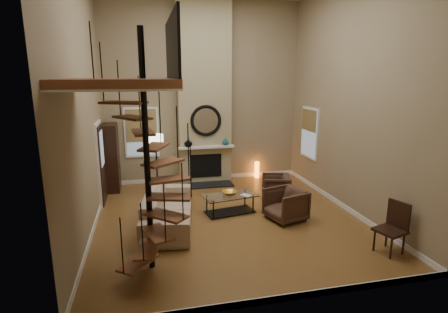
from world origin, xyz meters
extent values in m
cube|color=olive|center=(0.00, 0.00, -0.01)|extent=(6.00, 6.50, 0.01)
cube|color=#968361|center=(0.00, 3.25, 2.75)|extent=(6.00, 0.02, 5.50)
cube|color=#968361|center=(0.00, -3.25, 2.75)|extent=(6.00, 0.02, 5.50)
cube|color=#968361|center=(-3.00, 0.00, 2.75)|extent=(0.02, 6.50, 5.50)
cube|color=#968361|center=(3.00, 0.00, 2.75)|extent=(0.02, 6.50, 5.50)
cube|color=white|center=(0.00, 3.24, 0.06)|extent=(6.00, 0.02, 0.12)
cube|color=white|center=(0.00, -3.24, 0.06)|extent=(6.00, 0.02, 0.12)
cube|color=white|center=(-2.99, 0.00, 0.06)|extent=(0.02, 6.50, 0.12)
cube|color=white|center=(2.99, 0.00, 0.06)|extent=(0.02, 6.50, 0.12)
cube|color=tan|center=(0.00, 3.06, 2.75)|extent=(1.60, 0.38, 5.50)
cube|color=black|center=(0.00, 2.57, 0.02)|extent=(1.50, 0.60, 0.04)
cube|color=black|center=(0.00, 2.86, 0.55)|extent=(0.95, 0.02, 0.72)
cube|color=white|center=(0.00, 2.78, 1.15)|extent=(1.70, 0.18, 0.06)
torus|color=black|center=(0.00, 2.84, 1.95)|extent=(0.94, 0.10, 0.94)
cylinder|color=white|center=(0.00, 2.85, 1.95)|extent=(0.80, 0.01, 0.80)
imported|color=black|center=(-0.55, 2.82, 1.30)|extent=(0.24, 0.24, 0.25)
imported|color=#164E50|center=(0.60, 2.82, 1.28)|extent=(0.20, 0.20, 0.21)
cube|color=white|center=(-1.90, 3.23, 1.60)|extent=(1.02, 0.04, 1.52)
cube|color=#8C9EB2|center=(-1.90, 3.21, 1.60)|extent=(0.90, 0.01, 1.40)
cube|color=#9B8045|center=(-1.90, 3.19, 1.81)|extent=(0.90, 0.01, 0.98)
cube|color=white|center=(2.98, 2.00, 1.60)|extent=(0.04, 1.02, 1.52)
cube|color=#8C9EB2|center=(2.96, 2.00, 1.60)|extent=(0.01, 0.90, 1.40)
cube|color=#9B8045|center=(2.94, 2.00, 1.98)|extent=(0.01, 0.90, 0.63)
cube|color=white|center=(-2.97, 1.80, 1.05)|extent=(0.06, 1.05, 2.16)
cube|color=black|center=(-2.94, 1.80, 1.02)|extent=(0.05, 0.90, 2.05)
cube|color=#8C9EB2|center=(-2.90, 1.80, 1.45)|extent=(0.01, 0.60, 0.90)
cube|color=brown|center=(-2.15, -1.80, 3.18)|extent=(1.70, 2.20, 0.12)
cube|color=white|center=(-2.15, -1.80, 3.10)|extent=(1.70, 2.20, 0.03)
cube|color=black|center=(-1.33, -1.80, 3.71)|extent=(0.04, 2.20, 0.94)
cylinder|color=black|center=(-1.80, -1.80, 2.01)|extent=(0.10, 0.10, 4.02)
cube|color=brown|center=(-2.02, -2.08, 0.26)|extent=(0.71, 0.78, 0.04)
cylinder|color=black|center=(-2.24, -2.37, 0.73)|extent=(0.02, 0.02, 0.94)
cube|color=brown|center=(-1.86, -2.15, 0.52)|extent=(0.46, 0.77, 0.04)
cylinder|color=black|center=(-1.93, -2.51, 0.99)|extent=(0.02, 0.02, 0.94)
cube|color=brown|center=(-1.69, -2.14, 0.78)|extent=(0.55, 0.79, 0.04)
cylinder|color=black|center=(-1.58, -2.48, 1.25)|extent=(0.02, 0.02, 0.94)
cube|color=brown|center=(-1.54, -2.05, 1.04)|extent=(0.75, 0.74, 0.04)
cylinder|color=black|center=(-1.28, -2.30, 1.51)|extent=(0.02, 0.02, 0.94)
cube|color=brown|center=(-1.45, -1.90, 1.30)|extent=(0.79, 0.53, 0.04)
cylinder|color=black|center=(-1.11, -2.00, 1.77)|extent=(0.02, 0.02, 0.94)
cube|color=brown|center=(-1.45, -1.73, 1.56)|extent=(0.77, 0.48, 0.04)
cylinder|color=black|center=(-1.10, -1.65, 2.03)|extent=(0.02, 0.02, 0.94)
cube|color=brown|center=(-1.52, -1.57, 1.82)|extent=(0.77, 0.72, 0.04)
cylinder|color=black|center=(-1.25, -1.34, 2.29)|extent=(0.02, 0.02, 0.94)
cube|color=brown|center=(-1.67, -1.47, 2.08)|extent=(0.58, 0.79, 0.04)
cylinder|color=black|center=(-1.53, -1.13, 2.55)|extent=(0.02, 0.02, 0.94)
cube|color=brown|center=(-1.84, -1.44, 2.34)|extent=(0.41, 0.75, 0.04)
cylinder|color=black|center=(-1.88, -1.08, 2.81)|extent=(0.02, 0.02, 0.94)
cube|color=brown|center=(-2.00, -1.50, 2.60)|extent=(0.68, 0.79, 0.04)
cylinder|color=black|center=(-2.20, -1.20, 3.07)|extent=(0.02, 0.02, 0.94)
cube|color=brown|center=(-2.12, -1.63, 2.86)|extent=(0.80, 0.64, 0.04)
cylinder|color=black|center=(-2.44, -1.46, 3.33)|extent=(0.02, 0.02, 0.94)
cube|color=brown|center=(-2.16, -1.80, 3.12)|extent=(0.72, 0.34, 0.04)
cylinder|color=black|center=(-2.52, -1.80, 3.59)|extent=(0.02, 0.02, 0.94)
cube|color=black|center=(-2.79, 2.82, 0.95)|extent=(0.41, 0.88, 1.97)
imported|color=tan|center=(-1.39, -0.02, 0.40)|extent=(1.37, 2.69, 0.75)
imported|color=#492F21|center=(1.62, 0.92, 0.35)|extent=(0.91, 0.89, 0.67)
imported|color=#492F21|center=(1.37, -0.34, 0.35)|extent=(1.01, 0.99, 0.75)
cube|color=silver|center=(0.13, 0.31, 0.44)|extent=(1.39, 0.87, 0.02)
cube|color=black|center=(0.13, 0.31, 0.03)|extent=(1.26, 0.74, 0.02)
cylinder|color=black|center=(-0.34, 0.00, 0.22)|extent=(0.04, 0.04, 0.47)
cylinder|color=black|center=(0.68, 0.19, 0.22)|extent=(0.04, 0.04, 0.47)
cylinder|color=black|center=(-0.42, 0.43, 0.22)|extent=(0.04, 0.04, 0.47)
cylinder|color=black|center=(0.60, 0.62, 0.22)|extent=(0.04, 0.04, 0.47)
imported|color=orange|center=(0.13, 0.36, 0.50)|extent=(0.36, 0.36, 0.09)
imported|color=gray|center=(0.48, 0.16, 0.46)|extent=(0.29, 0.31, 0.02)
cylinder|color=black|center=(-1.53, 2.05, 0.01)|extent=(0.37, 0.37, 0.03)
cylinder|color=black|center=(-1.53, 2.05, 0.80)|extent=(0.04, 0.04, 1.60)
cylinder|color=#F2E5C6|center=(-1.53, 2.05, 1.55)|extent=(0.41, 0.41, 0.33)
cylinder|color=orange|center=(1.72, 3.09, 0.25)|extent=(0.15, 0.15, 0.53)
cube|color=black|center=(2.59, -2.27, 0.44)|extent=(0.60, 0.60, 0.05)
cube|color=black|center=(2.79, -2.22, 0.70)|extent=(0.17, 0.45, 0.57)
cylinder|color=black|center=(2.47, -2.50, 0.21)|extent=(0.05, 0.05, 0.46)
cylinder|color=black|center=(2.81, -2.39, 0.21)|extent=(0.05, 0.05, 0.46)
cylinder|color=black|center=(2.37, -2.15, 0.21)|extent=(0.05, 0.05, 0.46)
cylinder|color=black|center=(2.71, -2.05, 0.21)|extent=(0.05, 0.05, 0.46)
camera|label=1|loc=(-1.81, -7.56, 3.30)|focal=28.32mm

